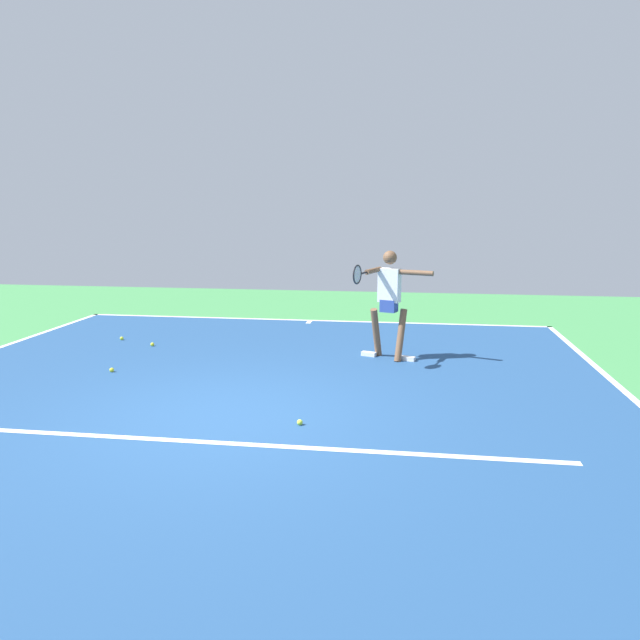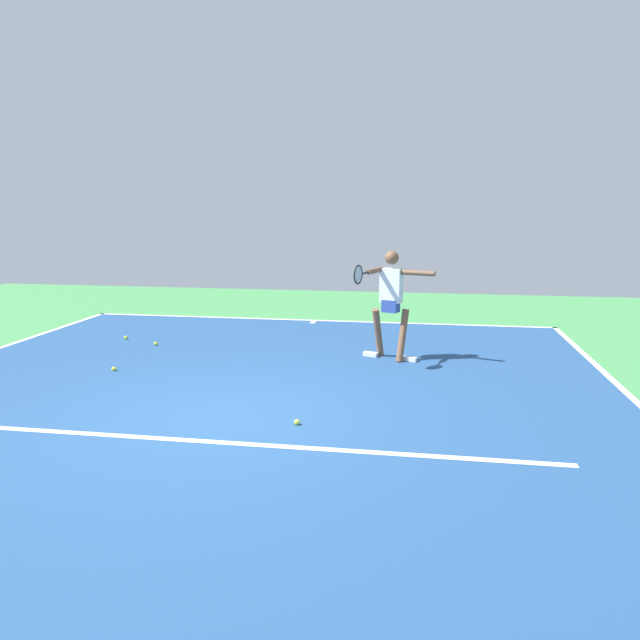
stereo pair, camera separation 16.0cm
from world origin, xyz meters
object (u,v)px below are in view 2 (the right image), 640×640
object	(u,v)px
tennis_ball_by_sideline	(297,422)
tennis_player	(390,298)
tennis_ball_near_player	(114,369)
tennis_ball_far_corner	(156,344)
tennis_ball_near_service_line	(126,338)

from	to	relation	value
tennis_ball_by_sideline	tennis_player	bearing A→B (deg)	-105.26
tennis_player	tennis_ball_near_player	distance (m)	4.40
tennis_ball_by_sideline	tennis_ball_near_player	xyz separation A→B (m)	(3.19, -1.79, 0.00)
tennis_player	tennis_ball_near_player	world-z (taller)	tennis_player
tennis_ball_far_corner	tennis_ball_by_sideline	bearing A→B (deg)	133.20
tennis_ball_far_corner	tennis_ball_near_service_line	xyz separation A→B (m)	(0.77, -0.39, 0.00)
tennis_player	tennis_ball_near_service_line	world-z (taller)	tennis_player
tennis_player	tennis_ball_near_player	bearing A→B (deg)	37.90
tennis_ball_far_corner	tennis_ball_by_sideline	size ratio (longest dim) A/B	1.00
tennis_ball_near_service_line	tennis_ball_near_player	xyz separation A→B (m)	(-0.88, 2.10, 0.00)
tennis_ball_near_service_line	tennis_ball_near_player	distance (m)	2.28
tennis_ball_far_corner	tennis_ball_by_sideline	distance (m)	4.81
tennis_player	tennis_ball_near_service_line	bearing A→B (deg)	10.76
tennis_player	tennis_ball_near_service_line	distance (m)	5.08
tennis_ball_by_sideline	tennis_ball_near_service_line	xyz separation A→B (m)	(4.06, -3.90, 0.00)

